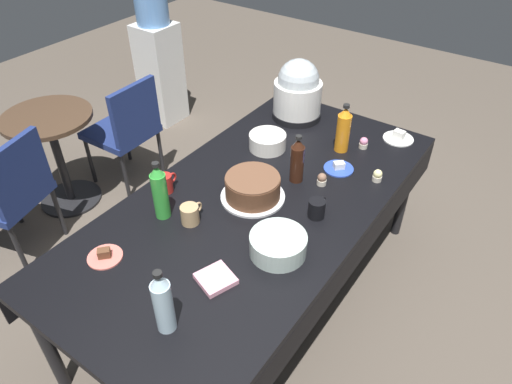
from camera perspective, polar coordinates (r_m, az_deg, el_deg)
ground at (r=2.89m, az=0.00°, el=-12.53°), size 9.00×9.00×0.00m
potluck_table at (r=2.40m, az=0.00°, el=-2.10°), size 2.20×1.10×0.75m
frosted_layer_cake at (r=2.33m, az=-0.41°, el=0.51°), size 0.33×0.33×0.13m
slow_cooker at (r=2.99m, az=5.12°, el=12.10°), size 0.31×0.31×0.39m
glass_salad_bowl at (r=2.06m, az=2.71°, el=-6.42°), size 0.25×0.25×0.10m
ceramic_snack_bowl at (r=2.72m, az=1.41°, el=6.18°), size 0.21×0.21×0.09m
dessert_plate_coral at (r=2.16m, az=-17.96°, el=-7.41°), size 0.15×0.15×0.05m
dessert_plate_white at (r=2.95m, az=16.98°, el=6.41°), size 0.18×0.18×0.06m
dessert_plate_cobalt at (r=2.60m, az=10.05°, el=2.94°), size 0.16×0.16×0.04m
cupcake_berry at (r=2.80m, az=12.98°, el=5.84°), size 0.05×0.05×0.07m
cupcake_lemon at (r=2.55m, az=14.59°, el=1.95°), size 0.05×0.05×0.07m
cupcake_mint at (r=2.46m, az=8.03°, el=1.53°), size 0.05×0.05×0.07m
soda_bottle_water at (r=1.76m, az=-11.28°, el=-13.11°), size 0.07×0.07×0.30m
soda_bottle_cola at (r=2.43m, az=5.05°, el=3.88°), size 0.07×0.07×0.27m
soda_bottle_orange_juice at (r=2.71m, az=10.61°, el=7.49°), size 0.08×0.08×0.29m
soda_bottle_lime_soda at (r=2.22m, az=-11.64°, el=0.00°), size 0.07×0.07×0.31m
coffee_mug_black at (r=2.25m, az=7.44°, el=-1.98°), size 0.12×0.08×0.09m
coffee_mug_tan at (r=2.22m, az=-8.02°, el=-2.70°), size 0.13×0.09×0.09m
coffee_mug_red at (r=2.43m, az=-10.93°, el=1.08°), size 0.12×0.07×0.10m
paper_napkin_stack at (r=1.97m, az=-4.93°, el=-10.49°), size 0.18×0.18×0.02m
maroon_chair_left at (r=3.20m, az=-27.76°, el=0.14°), size 0.55×0.55×0.85m
maroon_chair_right at (r=3.59m, az=-15.53°, el=7.67°), size 0.45×0.45×0.85m
round_cafe_table at (r=3.54m, az=-23.35°, el=5.44°), size 0.60×0.60×0.72m
water_cooler at (r=4.42m, az=-11.81°, el=15.60°), size 0.32×0.32×1.24m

